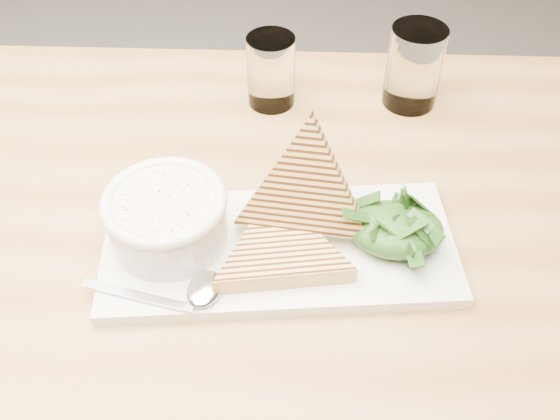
{
  "coord_description": "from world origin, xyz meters",
  "views": [
    {
      "loc": [
        0.25,
        -0.49,
        1.27
      ],
      "look_at": [
        0.23,
        -0.02,
        0.78
      ],
      "focal_mm": 40.0,
      "sensor_mm": 36.0,
      "label": 1
    }
  ],
  "objects_px": {
    "table_top": "(251,227)",
    "glass_far": "(414,67)",
    "glass_near": "(271,71)",
    "platter": "(279,249)",
    "soup_bowl": "(168,222)"
  },
  "relations": [
    {
      "from": "platter",
      "to": "glass_far",
      "type": "relative_size",
      "value": 3.36
    },
    {
      "from": "soup_bowl",
      "to": "glass_far",
      "type": "bearing_deg",
      "value": 44.35
    },
    {
      "from": "glass_near",
      "to": "table_top",
      "type": "bearing_deg",
      "value": -93.42
    },
    {
      "from": "platter",
      "to": "soup_bowl",
      "type": "relative_size",
      "value": 3.03
    },
    {
      "from": "soup_bowl",
      "to": "table_top",
      "type": "bearing_deg",
      "value": 31.58
    },
    {
      "from": "soup_bowl",
      "to": "glass_far",
      "type": "xyz_separation_m",
      "value": [
        0.3,
        0.29,
        0.02
      ]
    },
    {
      "from": "table_top",
      "to": "glass_near",
      "type": "distance_m",
      "value": 0.24
    },
    {
      "from": "glass_near",
      "to": "glass_far",
      "type": "distance_m",
      "value": 0.2
    },
    {
      "from": "table_top",
      "to": "soup_bowl",
      "type": "height_order",
      "value": "soup_bowl"
    },
    {
      "from": "glass_near",
      "to": "glass_far",
      "type": "height_order",
      "value": "glass_far"
    },
    {
      "from": "platter",
      "to": "glass_far",
      "type": "xyz_separation_m",
      "value": [
        0.18,
        0.3,
        0.05
      ]
    },
    {
      "from": "table_top",
      "to": "glass_near",
      "type": "bearing_deg",
      "value": 86.58
    },
    {
      "from": "table_top",
      "to": "glass_near",
      "type": "xyz_separation_m",
      "value": [
        0.01,
        0.23,
        0.07
      ]
    },
    {
      "from": "platter",
      "to": "glass_near",
      "type": "bearing_deg",
      "value": 94.59
    },
    {
      "from": "table_top",
      "to": "glass_far",
      "type": "distance_m",
      "value": 0.33
    }
  ]
}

